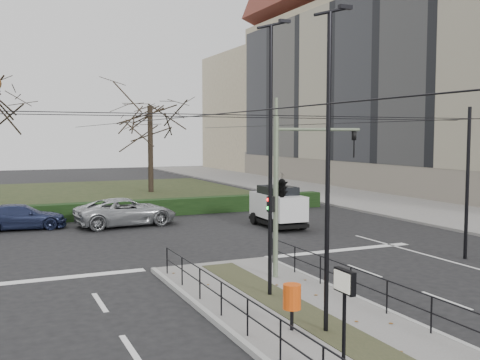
{
  "coord_description": "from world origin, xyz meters",
  "views": [
    {
      "loc": [
        -7.51,
        -14.38,
        4.9
      ],
      "look_at": [
        1.97,
        6.84,
        3.03
      ],
      "focal_mm": 42.0,
      "sensor_mm": 36.0,
      "label": 1
    }
  ],
  "objects_px": {
    "info_panel": "(344,295)",
    "parked_car_third": "(21,217)",
    "streetlamp_median_far": "(271,157)",
    "white_van": "(278,206)",
    "parked_car_fourth": "(126,212)",
    "streetlamp_median_near": "(328,168)",
    "bare_tree_center": "(150,112)",
    "litter_bin": "(292,297)",
    "traffic_light": "(284,184)"
  },
  "relations": [
    {
      "from": "info_panel",
      "to": "parked_car_third",
      "type": "distance_m",
      "value": 22.93
    },
    {
      "from": "streetlamp_median_far",
      "to": "white_van",
      "type": "bearing_deg",
      "value": 61.17
    },
    {
      "from": "parked_car_fourth",
      "to": "streetlamp_median_near",
      "type": "bearing_deg",
      "value": 176.27
    },
    {
      "from": "streetlamp_median_far",
      "to": "bare_tree_center",
      "type": "relative_size",
      "value": 0.84
    },
    {
      "from": "litter_bin",
      "to": "bare_tree_center",
      "type": "height_order",
      "value": "bare_tree_center"
    },
    {
      "from": "white_van",
      "to": "streetlamp_median_far",
      "type": "bearing_deg",
      "value": -118.83
    },
    {
      "from": "white_van",
      "to": "traffic_light",
      "type": "bearing_deg",
      "value": -116.84
    },
    {
      "from": "litter_bin",
      "to": "streetlamp_median_near",
      "type": "xyz_separation_m",
      "value": [
        0.73,
        -0.42,
        3.16
      ]
    },
    {
      "from": "streetlamp_median_far",
      "to": "white_van",
      "type": "xyz_separation_m",
      "value": [
        6.42,
        11.66,
        -3.11
      ]
    },
    {
      "from": "parked_car_fourth",
      "to": "parked_car_third",
      "type": "bearing_deg",
      "value": 73.07
    },
    {
      "from": "traffic_light",
      "to": "streetlamp_median_near",
      "type": "relative_size",
      "value": 0.69
    },
    {
      "from": "white_van",
      "to": "bare_tree_center",
      "type": "relative_size",
      "value": 0.42
    },
    {
      "from": "traffic_light",
      "to": "litter_bin",
      "type": "bearing_deg",
      "value": -116.36
    },
    {
      "from": "bare_tree_center",
      "to": "litter_bin",
      "type": "bearing_deg",
      "value": -99.51
    },
    {
      "from": "streetlamp_median_near",
      "to": "litter_bin",
      "type": "bearing_deg",
      "value": 149.87
    },
    {
      "from": "traffic_light",
      "to": "parked_car_third",
      "type": "height_order",
      "value": "traffic_light"
    },
    {
      "from": "traffic_light",
      "to": "parked_car_fourth",
      "type": "relative_size",
      "value": 0.99
    },
    {
      "from": "traffic_light",
      "to": "bare_tree_center",
      "type": "xyz_separation_m",
      "value": [
        3.46,
        29.9,
        3.58
      ]
    },
    {
      "from": "traffic_light",
      "to": "parked_car_third",
      "type": "xyz_separation_m",
      "value": [
        -7.57,
        14.62,
        -2.6
      ]
    },
    {
      "from": "litter_bin",
      "to": "streetlamp_median_far",
      "type": "relative_size",
      "value": 0.14
    },
    {
      "from": "traffic_light",
      "to": "litter_bin",
      "type": "relative_size",
      "value": 4.71
    },
    {
      "from": "traffic_light",
      "to": "white_van",
      "type": "relative_size",
      "value": 1.33
    },
    {
      "from": "parked_car_fourth",
      "to": "white_van",
      "type": "relative_size",
      "value": 1.34
    },
    {
      "from": "info_panel",
      "to": "white_van",
      "type": "relative_size",
      "value": 0.56
    },
    {
      "from": "traffic_light",
      "to": "parked_car_third",
      "type": "distance_m",
      "value": 16.67
    },
    {
      "from": "info_panel",
      "to": "traffic_light",
      "type": "bearing_deg",
      "value": 69.25
    },
    {
      "from": "info_panel",
      "to": "parked_car_third",
      "type": "height_order",
      "value": "info_panel"
    },
    {
      "from": "info_panel",
      "to": "bare_tree_center",
      "type": "relative_size",
      "value": 0.23
    },
    {
      "from": "parked_car_fourth",
      "to": "white_van",
      "type": "bearing_deg",
      "value": -123.06
    },
    {
      "from": "info_panel",
      "to": "bare_tree_center",
      "type": "height_order",
      "value": "bare_tree_center"
    },
    {
      "from": "streetlamp_median_far",
      "to": "parked_car_fourth",
      "type": "xyz_separation_m",
      "value": [
        -0.86,
        15.41,
        -3.51
      ]
    },
    {
      "from": "streetlamp_median_near",
      "to": "parked_car_fourth",
      "type": "distance_m",
      "value": 19.05
    },
    {
      "from": "streetlamp_median_far",
      "to": "white_van",
      "type": "distance_m",
      "value": 13.67
    },
    {
      "from": "info_panel",
      "to": "streetlamp_median_near",
      "type": "distance_m",
      "value": 3.7
    },
    {
      "from": "streetlamp_median_near",
      "to": "streetlamp_median_far",
      "type": "bearing_deg",
      "value": 86.9
    },
    {
      "from": "info_panel",
      "to": "white_van",
      "type": "height_order",
      "value": "info_panel"
    },
    {
      "from": "streetlamp_median_near",
      "to": "bare_tree_center",
      "type": "relative_size",
      "value": 0.81
    },
    {
      "from": "streetlamp_median_near",
      "to": "streetlamp_median_far",
      "type": "xyz_separation_m",
      "value": [
        0.18,
        3.34,
        0.15
      ]
    },
    {
      "from": "parked_car_third",
      "to": "bare_tree_center",
      "type": "relative_size",
      "value": 0.47
    },
    {
      "from": "traffic_light",
      "to": "streetlamp_median_near",
      "type": "bearing_deg",
      "value": -107.44
    },
    {
      "from": "streetlamp_median_far",
      "to": "parked_car_fourth",
      "type": "distance_m",
      "value": 15.82
    },
    {
      "from": "streetlamp_median_far",
      "to": "parked_car_fourth",
      "type": "bearing_deg",
      "value": 93.19
    },
    {
      "from": "traffic_light",
      "to": "info_panel",
      "type": "height_order",
      "value": "traffic_light"
    },
    {
      "from": "traffic_light",
      "to": "white_van",
      "type": "bearing_deg",
      "value": 63.16
    },
    {
      "from": "info_panel",
      "to": "parked_car_fourth",
      "type": "height_order",
      "value": "info_panel"
    },
    {
      "from": "streetlamp_median_far",
      "to": "parked_car_fourth",
      "type": "relative_size",
      "value": 1.5
    },
    {
      "from": "traffic_light",
      "to": "parked_car_third",
      "type": "relative_size",
      "value": 1.18
    },
    {
      "from": "info_panel",
      "to": "parked_car_third",
      "type": "bearing_deg",
      "value": 101.63
    },
    {
      "from": "litter_bin",
      "to": "bare_tree_center",
      "type": "relative_size",
      "value": 0.12
    },
    {
      "from": "traffic_light",
      "to": "bare_tree_center",
      "type": "distance_m",
      "value": 30.31
    }
  ]
}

